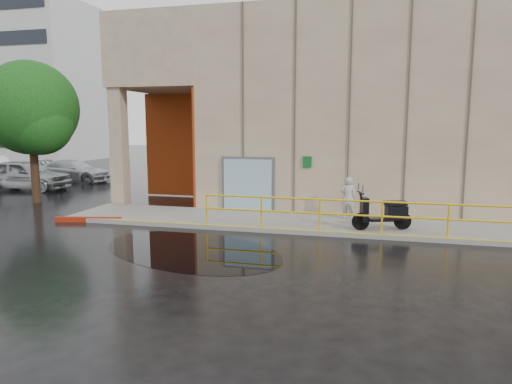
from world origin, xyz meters
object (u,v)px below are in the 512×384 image
scooter (383,203)px  car_a (25,175)px  red_curb (89,220)px  car_c (74,171)px  person (348,198)px  tree_near (33,112)px

scooter → car_a: 19.29m
red_curb → car_c: size_ratio=0.52×
person → tree_near: size_ratio=0.24×
person → car_c: size_ratio=0.33×
scooter → tree_near: 15.36m
scooter → car_c: bearing=134.4°
red_curb → car_a: (-8.16, 6.42, 0.73)m
car_a → scooter: bearing=-111.4°
person → car_a: size_ratio=0.31×
car_a → tree_near: 5.83m
scooter → car_c: 20.42m
person → red_curb: (-9.08, -2.14, -0.81)m
scooter → red_curb: (-10.24, -0.64, -0.91)m
car_c → tree_near: tree_near is taller
car_c → tree_near: 8.45m
person → red_curb: person is taller
person → car_c: (-16.91, 8.00, -0.23)m
scooter → tree_near: (-14.86, 2.45, 3.03)m
scooter → person: bearing=109.8°
car_a → car_c: size_ratio=1.04×
red_curb → tree_near: size_ratio=0.38×
person → red_curb: size_ratio=0.63×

